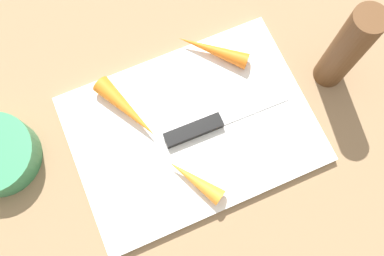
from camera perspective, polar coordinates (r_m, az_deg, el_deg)
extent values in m
plane|color=#8C6D4C|center=(0.63, 0.00, -0.31)|extent=(1.40, 1.40, 0.00)
cube|color=white|center=(0.62, 0.00, -0.16)|extent=(0.36, 0.26, 0.01)
cube|color=#B7B7BC|center=(0.63, 8.64, 2.85)|extent=(0.11, 0.02, 0.00)
cube|color=black|center=(0.61, 0.21, -0.33)|extent=(0.09, 0.02, 0.01)
cone|color=orange|center=(0.62, -9.09, 2.64)|extent=(0.07, 0.12, 0.03)
cone|color=orange|center=(0.65, 2.91, 10.88)|extent=(0.10, 0.10, 0.03)
cone|color=orange|center=(0.59, 0.40, -7.32)|extent=(0.07, 0.09, 0.03)
cylinder|color=brown|center=(0.62, 20.89, 10.07)|extent=(0.05, 0.05, 0.17)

